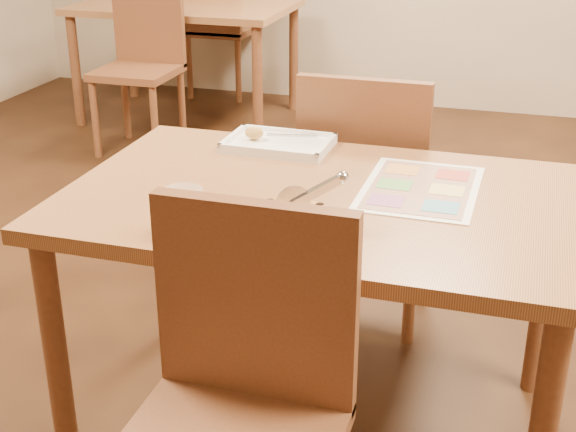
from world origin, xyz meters
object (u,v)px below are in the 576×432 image
(dining_table, at_px, (320,225))
(chair_near, at_px, (241,375))
(menu, at_px, (421,188))
(pizza, at_px, (289,223))
(chair_far, at_px, (366,172))
(appetizer_tray, at_px, (277,144))
(plate, at_px, (288,233))
(bg_chair_far, at_px, (216,16))
(glass_tumbler, at_px, (184,217))
(bg_chair_near, at_px, (143,48))
(pizza_cutter, at_px, (309,195))
(bg_table, at_px, (186,18))

(dining_table, relative_size, chair_near, 2.77)
(chair_near, bearing_deg, menu, 71.44)
(pizza, bearing_deg, chair_near, -89.03)
(chair_far, relative_size, pizza, 2.01)
(appetizer_tray, xyz_separation_m, menu, (0.46, -0.21, -0.01))
(chair_near, xyz_separation_m, plate, (-0.00, 0.33, 0.16))
(bg_chair_far, bearing_deg, glass_tumbler, 110.67)
(chair_near, xyz_separation_m, chair_far, (-0.00, 1.20, 0.00))
(bg_chair_far, xyz_separation_m, plate, (1.60, -3.57, 0.16))
(bg_chair_far, height_order, appetizer_tray, bg_chair_far)
(dining_table, height_order, pizza, pizza)
(chair_far, relative_size, plate, 1.53)
(chair_far, bearing_deg, chair_near, 90.00)
(bg_chair_near, bearing_deg, chair_near, -60.26)
(dining_table, xyz_separation_m, plate, (-0.00, -0.27, 0.09))
(chair_near, height_order, chair_far, same)
(chair_far, xyz_separation_m, bg_chair_far, (-1.60, 2.70, 0.00))
(chair_far, height_order, pizza, chair_far)
(plate, height_order, glass_tumbler, glass_tumbler)
(dining_table, bearing_deg, bg_chair_far, 115.85)
(chair_near, xyz_separation_m, glass_tumbler, (-0.23, 0.26, 0.20))
(plate, bearing_deg, menu, 57.30)
(chair_far, bearing_deg, pizza_cutter, 92.31)
(chair_far, distance_m, bg_chair_near, 2.26)
(bg_chair_near, distance_m, pizza_cutter, 2.94)
(bg_chair_far, height_order, glass_tumbler, bg_chair_far)
(plate, distance_m, pizza, 0.02)
(bg_chair_far, bearing_deg, pizza_cutter, 114.81)
(bg_table, distance_m, plate, 3.46)
(chair_far, height_order, bg_chair_far, same)
(appetizer_tray, bearing_deg, plate, -69.97)
(chair_near, bearing_deg, bg_chair_near, 119.74)
(chair_near, height_order, bg_table, chair_near)
(chair_near, distance_m, pizza_cutter, 0.44)
(pizza_cutter, bearing_deg, menu, 19.37)
(glass_tumbler, xyz_separation_m, menu, (0.47, 0.45, -0.05))
(chair_near, xyz_separation_m, appetizer_tray, (-0.22, 0.92, 0.16))
(glass_tumbler, bearing_deg, menu, 44.05)
(menu, bearing_deg, bg_chair_near, 131.37)
(bg_chair_near, height_order, menu, bg_chair_near)
(bg_table, relative_size, menu, 3.20)
(chair_near, relative_size, pizza_cutter, 3.44)
(bg_chair_far, bearing_deg, chair_near, 112.29)
(chair_near, bearing_deg, plate, 90.80)
(plate, xyz_separation_m, pizza_cutter, (0.04, 0.04, 0.08))
(dining_table, relative_size, appetizer_tray, 4.20)
(chair_far, xyz_separation_m, bg_chair_near, (-1.60, 1.60, 0.00))
(bg_chair_near, height_order, bg_chair_far, same)
(chair_near, xyz_separation_m, bg_chair_near, (-1.60, 2.80, 0.00))
(chair_far, height_order, bg_table, chair_far)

